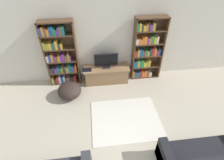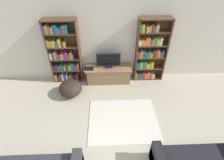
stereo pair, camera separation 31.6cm
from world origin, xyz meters
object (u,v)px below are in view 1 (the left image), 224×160
at_px(tv_stand, 107,74).
at_px(bookshelf_left, 60,56).
at_px(laptop, 87,70).
at_px(beanbag_ottoman, 70,91).
at_px(television, 106,60).
at_px(bookshelf_right, 146,50).

bearing_deg(tv_stand, bookshelf_left, 174.26).
bearing_deg(laptop, tv_stand, 8.16).
bearing_deg(bookshelf_left, laptop, -16.87).
bearing_deg(laptop, beanbag_ottoman, -135.89).
distance_m(tv_stand, beanbag_ottoman, 1.33).
bearing_deg(beanbag_ottoman, tv_stand, 27.81).
distance_m(tv_stand, television, 0.54).
bearing_deg(beanbag_ottoman, bookshelf_left, 105.46).
xyz_separation_m(bookshelf_right, beanbag_ottoman, (-2.47, -0.76, -0.78)).
bearing_deg(television, laptop, -170.51).
height_order(bookshelf_right, laptop, bookshelf_right).
xyz_separation_m(bookshelf_right, tv_stand, (-1.30, -0.14, -0.73)).
relative_size(tv_stand, television, 1.96).
relative_size(bookshelf_right, tv_stand, 1.42).
relative_size(tv_stand, laptop, 4.39).
bearing_deg(bookshelf_right, tv_stand, -173.84).
distance_m(bookshelf_right, television, 1.32).
bearing_deg(bookshelf_right, bookshelf_left, -179.98).
xyz_separation_m(television, beanbag_ottoman, (-1.18, -0.63, -0.58)).
height_order(tv_stand, laptop, laptop).
bearing_deg(tv_stand, bookshelf_right, 6.16).
distance_m(bookshelf_right, beanbag_ottoman, 2.70).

